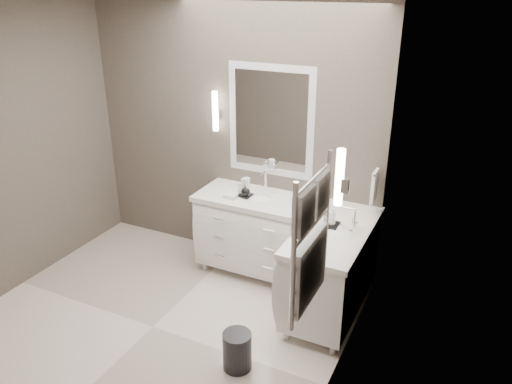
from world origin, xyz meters
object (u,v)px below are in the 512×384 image
at_px(vanity_back, 259,230).
at_px(towel_ladder, 310,247).
at_px(vanity_right, 332,265).
at_px(waste_bin, 237,351).

bearing_deg(vanity_back, towel_ladder, -55.90).
xyz_separation_m(vanity_back, vanity_right, (0.88, -0.33, 0.00)).
relative_size(vanity_back, vanity_right, 1.00).
relative_size(vanity_right, waste_bin, 3.89).
height_order(vanity_back, vanity_right, same).
bearing_deg(towel_ladder, vanity_right, 99.84).
xyz_separation_m(towel_ladder, waste_bin, (-0.65, 0.29, -1.23)).
distance_m(vanity_right, waste_bin, 1.14).
relative_size(vanity_back, towel_ladder, 1.38).
xyz_separation_m(vanity_right, waste_bin, (-0.43, -1.01, -0.33)).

